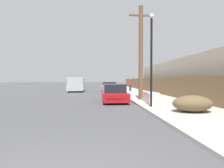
{
  "coord_description": "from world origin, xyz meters",
  "views": [
    {
      "loc": [
        0.78,
        -2.33,
        1.61
      ],
      "look_at": [
        1.93,
        12.42,
        1.25
      ],
      "focal_mm": 28.0,
      "sensor_mm": 36.0,
      "label": 1
    }
  ],
  "objects_px": {
    "car_parked_mid": "(109,87)",
    "brush_pile": "(192,104)",
    "street_lamp": "(151,54)",
    "pedestrian": "(130,85)",
    "pickup_truck": "(76,85)",
    "discarded_fridge": "(151,97)",
    "parked_sports_car_red": "(114,94)",
    "utility_pole": "(141,52)"
  },
  "relations": [
    {
      "from": "discarded_fridge",
      "to": "street_lamp",
      "type": "bearing_deg",
      "value": -108.2
    },
    {
      "from": "pickup_truck",
      "to": "utility_pole",
      "type": "bearing_deg",
      "value": 116.01
    },
    {
      "from": "parked_sports_car_red",
      "to": "brush_pile",
      "type": "distance_m",
      "value": 5.98
    },
    {
      "from": "car_parked_mid",
      "to": "utility_pole",
      "type": "xyz_separation_m",
      "value": [
        1.82,
        -10.12,
        3.11
      ]
    },
    {
      "from": "pickup_truck",
      "to": "street_lamp",
      "type": "xyz_separation_m",
      "value": [
        5.95,
        -14.7,
        2.11
      ]
    },
    {
      "from": "discarded_fridge",
      "to": "parked_sports_car_red",
      "type": "relative_size",
      "value": 0.38
    },
    {
      "from": "discarded_fridge",
      "to": "car_parked_mid",
      "type": "relative_size",
      "value": 0.38
    },
    {
      "from": "pickup_truck",
      "to": "parked_sports_car_red",
      "type": "bearing_deg",
      "value": 107.08
    },
    {
      "from": "utility_pole",
      "to": "pickup_truck",
      "type": "bearing_deg",
      "value": 119.13
    },
    {
      "from": "discarded_fridge",
      "to": "pickup_truck",
      "type": "relative_size",
      "value": 0.28
    },
    {
      "from": "pickup_truck",
      "to": "utility_pole",
      "type": "distance_m",
      "value": 13.09
    },
    {
      "from": "parked_sports_car_red",
      "to": "street_lamp",
      "type": "distance_m",
      "value": 4.52
    },
    {
      "from": "brush_pile",
      "to": "pedestrian",
      "type": "distance_m",
      "value": 15.06
    },
    {
      "from": "pickup_truck",
      "to": "pedestrian",
      "type": "relative_size",
      "value": 3.45
    },
    {
      "from": "parked_sports_car_red",
      "to": "car_parked_mid",
      "type": "relative_size",
      "value": 0.99
    },
    {
      "from": "street_lamp",
      "to": "parked_sports_car_red",
      "type": "bearing_deg",
      "value": 118.02
    },
    {
      "from": "brush_pile",
      "to": "car_parked_mid",
      "type": "bearing_deg",
      "value": 100.99
    },
    {
      "from": "discarded_fridge",
      "to": "street_lamp",
      "type": "height_order",
      "value": "street_lamp"
    },
    {
      "from": "car_parked_mid",
      "to": "brush_pile",
      "type": "bearing_deg",
      "value": -83.29
    },
    {
      "from": "pickup_truck",
      "to": "brush_pile",
      "type": "xyz_separation_m",
      "value": [
        7.39,
        -16.4,
        -0.45
      ]
    },
    {
      "from": "car_parked_mid",
      "to": "brush_pile",
      "type": "xyz_separation_m",
      "value": [
        2.98,
        -15.34,
        -0.12
      ]
    },
    {
      "from": "discarded_fridge",
      "to": "car_parked_mid",
      "type": "xyz_separation_m",
      "value": [
        -2.07,
        11.84,
        0.17
      ]
    },
    {
      "from": "pedestrian",
      "to": "utility_pole",
      "type": "bearing_deg",
      "value": -95.95
    },
    {
      "from": "utility_pole",
      "to": "street_lamp",
      "type": "relative_size",
      "value": 1.37
    },
    {
      "from": "discarded_fridge",
      "to": "utility_pole",
      "type": "bearing_deg",
      "value": 96.42
    },
    {
      "from": "pickup_truck",
      "to": "pedestrian",
      "type": "height_order",
      "value": "pickup_truck"
    },
    {
      "from": "street_lamp",
      "to": "pedestrian",
      "type": "distance_m",
      "value": 13.57
    },
    {
      "from": "parked_sports_car_red",
      "to": "pedestrian",
      "type": "xyz_separation_m",
      "value": [
        3.07,
        10.01,
        0.38
      ]
    },
    {
      "from": "discarded_fridge",
      "to": "utility_pole",
      "type": "height_order",
      "value": "utility_pole"
    },
    {
      "from": "parked_sports_car_red",
      "to": "utility_pole",
      "type": "relative_size",
      "value": 0.6
    },
    {
      "from": "parked_sports_car_red",
      "to": "pedestrian",
      "type": "relative_size",
      "value": 2.54
    },
    {
      "from": "utility_pole",
      "to": "brush_pile",
      "type": "distance_m",
      "value": 6.25
    },
    {
      "from": "pickup_truck",
      "to": "brush_pile",
      "type": "height_order",
      "value": "pickup_truck"
    },
    {
      "from": "parked_sports_car_red",
      "to": "pickup_truck",
      "type": "bearing_deg",
      "value": 110.22
    },
    {
      "from": "car_parked_mid",
      "to": "brush_pile",
      "type": "height_order",
      "value": "car_parked_mid"
    },
    {
      "from": "car_parked_mid",
      "to": "utility_pole",
      "type": "bearing_deg",
      "value": -84.1
    },
    {
      "from": "pickup_truck",
      "to": "brush_pile",
      "type": "distance_m",
      "value": 18.0
    },
    {
      "from": "pickup_truck",
      "to": "utility_pole",
      "type": "height_order",
      "value": "utility_pole"
    },
    {
      "from": "pickup_truck",
      "to": "pedestrian",
      "type": "distance_m",
      "value": 7.38
    },
    {
      "from": "car_parked_mid",
      "to": "utility_pole",
      "type": "relative_size",
      "value": 0.6
    },
    {
      "from": "street_lamp",
      "to": "brush_pile",
      "type": "height_order",
      "value": "street_lamp"
    },
    {
      "from": "pickup_truck",
      "to": "pedestrian",
      "type": "bearing_deg",
      "value": 166.35
    }
  ]
}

